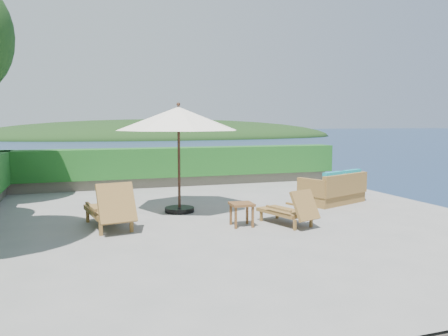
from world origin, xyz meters
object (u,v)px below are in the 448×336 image
object	(u,v)px
patio_umbrella	(179,120)
lounge_left	(110,209)
wicker_loveseat	(334,190)
lounge_right	(290,210)
side_table	(242,207)

from	to	relation	value
patio_umbrella	lounge_left	bearing A→B (deg)	-145.20
patio_umbrella	wicker_loveseat	world-z (taller)	patio_umbrella
wicker_loveseat	patio_umbrella	bearing A→B (deg)	155.74
lounge_left	lounge_right	bearing A→B (deg)	-23.57
patio_umbrella	wicker_loveseat	size ratio (longest dim) A/B	1.45
side_table	wicker_loveseat	bearing A→B (deg)	26.79
patio_umbrella	side_table	distance (m)	2.85
lounge_left	patio_umbrella	bearing A→B (deg)	25.31
lounge_right	wicker_loveseat	xyz separation A→B (m)	(2.36, 1.96, 0.02)
patio_umbrella	side_table	bearing A→B (deg)	-64.04
lounge_left	lounge_right	size ratio (longest dim) A/B	1.23
lounge_left	wicker_loveseat	xyz separation A→B (m)	(6.10, 1.02, -0.07)
side_table	wicker_loveseat	distance (m)	3.80
lounge_right	lounge_left	bearing A→B (deg)	148.22
lounge_left	side_table	world-z (taller)	lounge_left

